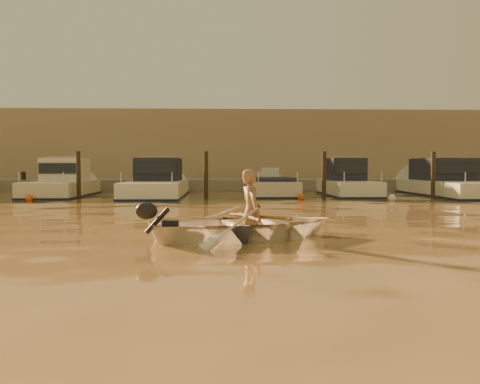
{
  "coord_description": "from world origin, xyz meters",
  "views": [
    {
      "loc": [
        0.35,
        -8.68,
        1.42
      ],
      "look_at": [
        0.87,
        4.59,
        0.75
      ],
      "focal_mm": 40.0,
      "sensor_mm": 36.0,
      "label": 1
    }
  ],
  "objects_px": {
    "moored_boat_1": "(62,183)",
    "person": "(251,212)",
    "dinghy": "(246,225)",
    "moored_boat_3": "(272,191)",
    "moored_boat_5": "(449,182)",
    "moored_boat_2": "(157,182)",
    "waterfront_building": "(214,150)",
    "moored_boat_4": "(348,182)"
  },
  "relations": [
    {
      "from": "person",
      "to": "moored_boat_5",
      "type": "xyz_separation_m",
      "value": [
        10.21,
        14.38,
        0.11
      ]
    },
    {
      "from": "dinghy",
      "to": "moored_boat_4",
      "type": "xyz_separation_m",
      "value": [
        5.49,
        14.41,
        0.37
      ]
    },
    {
      "from": "moored_boat_3",
      "to": "moored_boat_1",
      "type": "bearing_deg",
      "value": 180.0
    },
    {
      "from": "moored_boat_3",
      "to": "moored_boat_5",
      "type": "height_order",
      "value": "moored_boat_5"
    },
    {
      "from": "moored_boat_1",
      "to": "moored_boat_2",
      "type": "height_order",
      "value": "same"
    },
    {
      "from": "moored_boat_1",
      "to": "moored_boat_2",
      "type": "distance_m",
      "value": 4.34
    },
    {
      "from": "moored_boat_1",
      "to": "waterfront_building",
      "type": "bearing_deg",
      "value": 58.14
    },
    {
      "from": "moored_boat_3",
      "to": "moored_boat_5",
      "type": "distance_m",
      "value": 8.38
    },
    {
      "from": "moored_boat_1",
      "to": "person",
      "type": "bearing_deg",
      "value": -61.52
    },
    {
      "from": "moored_boat_2",
      "to": "moored_boat_3",
      "type": "xyz_separation_m",
      "value": [
        5.31,
        0.0,
        -0.4
      ]
    },
    {
      "from": "moored_boat_1",
      "to": "waterfront_building",
      "type": "height_order",
      "value": "waterfront_building"
    },
    {
      "from": "moored_boat_3",
      "to": "moored_boat_5",
      "type": "relative_size",
      "value": 0.65
    },
    {
      "from": "dinghy",
      "to": "moored_boat_4",
      "type": "height_order",
      "value": "moored_boat_4"
    },
    {
      "from": "moored_boat_4",
      "to": "moored_boat_5",
      "type": "distance_m",
      "value": 4.82
    },
    {
      "from": "moored_boat_2",
      "to": "waterfront_building",
      "type": "height_order",
      "value": "waterfront_building"
    },
    {
      "from": "person",
      "to": "moored_boat_5",
      "type": "height_order",
      "value": "moored_boat_5"
    },
    {
      "from": "moored_boat_2",
      "to": "moored_boat_4",
      "type": "bearing_deg",
      "value": 0.0
    },
    {
      "from": "dinghy",
      "to": "moored_boat_3",
      "type": "bearing_deg",
      "value": -25.08
    },
    {
      "from": "moored_boat_5",
      "to": "person",
      "type": "bearing_deg",
      "value": -125.38
    },
    {
      "from": "waterfront_building",
      "to": "moored_boat_1",
      "type": "bearing_deg",
      "value": -121.86
    },
    {
      "from": "moored_boat_2",
      "to": "moored_boat_5",
      "type": "relative_size",
      "value": 0.92
    },
    {
      "from": "moored_boat_3",
      "to": "waterfront_building",
      "type": "xyz_separation_m",
      "value": [
        -2.81,
        11.0,
        2.17
      ]
    },
    {
      "from": "moored_boat_2",
      "to": "moored_boat_5",
      "type": "xyz_separation_m",
      "value": [
        13.68,
        0.0,
        0.0
      ]
    },
    {
      "from": "dinghy",
      "to": "person",
      "type": "relative_size",
      "value": 2.22
    },
    {
      "from": "moored_boat_2",
      "to": "moored_boat_1",
      "type": "bearing_deg",
      "value": 180.0
    },
    {
      "from": "moored_boat_3",
      "to": "waterfront_building",
      "type": "bearing_deg",
      "value": 104.33
    },
    {
      "from": "dinghy",
      "to": "moored_boat_5",
      "type": "distance_m",
      "value": 17.72
    },
    {
      "from": "dinghy",
      "to": "moored_boat_5",
      "type": "xyz_separation_m",
      "value": [
        10.31,
        14.41,
        0.37
      ]
    },
    {
      "from": "moored_boat_3",
      "to": "moored_boat_4",
      "type": "height_order",
      "value": "moored_boat_4"
    },
    {
      "from": "dinghy",
      "to": "moored_boat_5",
      "type": "bearing_deg",
      "value": -52.99
    },
    {
      "from": "person",
      "to": "moored_boat_3",
      "type": "relative_size",
      "value": 0.28
    },
    {
      "from": "dinghy",
      "to": "moored_boat_3",
      "type": "distance_m",
      "value": 14.54
    },
    {
      "from": "person",
      "to": "moored_boat_5",
      "type": "relative_size",
      "value": 0.18
    },
    {
      "from": "moored_boat_3",
      "to": "moored_boat_4",
      "type": "bearing_deg",
      "value": 0.0
    },
    {
      "from": "dinghy",
      "to": "person",
      "type": "height_order",
      "value": "person"
    },
    {
      "from": "person",
      "to": "moored_boat_4",
      "type": "bearing_deg",
      "value": -37.99
    },
    {
      "from": "moored_boat_3",
      "to": "waterfront_building",
      "type": "distance_m",
      "value": 11.56
    },
    {
      "from": "dinghy",
      "to": "moored_boat_1",
      "type": "height_order",
      "value": "moored_boat_1"
    },
    {
      "from": "person",
      "to": "moored_boat_3",
      "type": "xyz_separation_m",
      "value": [
        1.84,
        14.38,
        -0.29
      ]
    },
    {
      "from": "dinghy",
      "to": "person",
      "type": "bearing_deg",
      "value": -90.0
    },
    {
      "from": "dinghy",
      "to": "moored_boat_3",
      "type": "height_order",
      "value": "moored_boat_3"
    },
    {
      "from": "moored_boat_2",
      "to": "moored_boat_4",
      "type": "xyz_separation_m",
      "value": [
        8.86,
        0.0,
        0.0
      ]
    }
  ]
}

